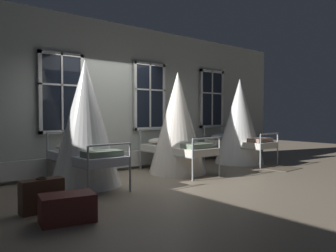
# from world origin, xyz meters

# --- Properties ---
(ground) EXTENTS (22.01, 22.01, 0.00)m
(ground) POSITION_xyz_m (0.00, 0.00, 0.00)
(ground) COLOR gray
(back_wall_with_windows) EXTENTS (12.01, 0.10, 3.38)m
(back_wall_with_windows) POSITION_xyz_m (0.00, 1.33, 1.69)
(back_wall_with_windows) COLOR #B2B7AD
(back_wall_with_windows) RESTS_ON ground
(window_bank) EXTENTS (7.66, 0.10, 2.48)m
(window_bank) POSITION_xyz_m (-0.00, 1.21, 0.91)
(window_bank) COLOR black
(window_bank) RESTS_ON ground
(cot_second) EXTENTS (1.28, 1.84, 2.30)m
(cot_second) POSITION_xyz_m (-1.11, 0.22, 1.11)
(cot_second) COLOR #9EA3A8
(cot_second) RESTS_ON ground
(cot_third) EXTENTS (1.28, 1.84, 2.23)m
(cot_third) POSITION_xyz_m (1.07, 0.15, 1.07)
(cot_third) COLOR #9EA3A8
(cot_third) RESTS_ON ground
(cot_fourth) EXTENTS (1.28, 1.84, 2.24)m
(cot_fourth) POSITION_xyz_m (3.31, 0.19, 1.08)
(cot_fourth) COLOR #9EA3A8
(cot_fourth) RESTS_ON ground
(rug_fourth) EXTENTS (0.82, 0.59, 0.01)m
(rug_fourth) POSITION_xyz_m (3.36, -1.09, 0.01)
(rug_fourth) COLOR brown
(rug_fourth) RESTS_ON ground
(suitcase_dark) EXTENTS (0.57, 0.23, 0.47)m
(suitcase_dark) POSITION_xyz_m (-2.32, -0.92, 0.22)
(suitcase_dark) COLOR #472D1E
(suitcase_dark) RESTS_ON ground
(travel_trunk) EXTENTS (0.71, 0.53, 0.34)m
(travel_trunk) POSITION_xyz_m (-2.24, -1.53, 0.17)
(travel_trunk) COLOR #5B231E
(travel_trunk) RESTS_ON ground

